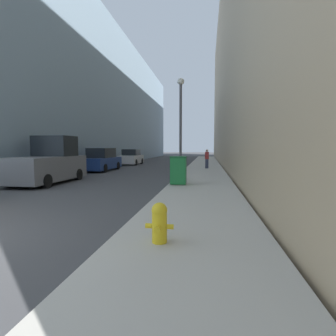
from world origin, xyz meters
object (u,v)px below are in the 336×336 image
at_px(parked_sedan_near, 102,160).
at_px(pedestrian_on_sidewalk, 207,159).
at_px(lamppost, 181,123).
at_px(parked_sedan_far, 131,158).
at_px(fire_hydrant, 159,222).
at_px(trash_bin, 178,170).
at_px(pickup_truck, 48,164).

relative_size(parked_sedan_near, pedestrian_on_sidewalk, 3.03).
distance_m(lamppost, parked_sedan_far, 15.14).
height_order(lamppost, parked_sedan_near, lamppost).
bearing_deg(fire_hydrant, parked_sedan_far, 107.72).
height_order(trash_bin, lamppost, lamppost).
distance_m(trash_bin, pedestrian_on_sidewalk, 9.85).
height_order(pickup_truck, pedestrian_on_sidewalk, pickup_truck).
xyz_separation_m(fire_hydrant, pickup_truck, (-7.43, 8.10, 0.47)).
relative_size(lamppost, pedestrian_on_sidewalk, 3.47).
relative_size(trash_bin, pickup_truck, 0.27).
bearing_deg(lamppost, pickup_truck, -166.69).
height_order(fire_hydrant, parked_sedan_near, parked_sedan_near).
xyz_separation_m(fire_hydrant, lamppost, (-0.63, 9.71, 2.66)).
relative_size(trash_bin, lamppost, 0.24).
relative_size(fire_hydrant, parked_sedan_near, 0.15).
distance_m(parked_sedan_near, pedestrian_on_sidewalk, 8.53).
bearing_deg(trash_bin, pickup_truck, 174.51).
bearing_deg(pickup_truck, trash_bin, -5.49).
xyz_separation_m(fire_hydrant, pedestrian_on_sidewalk, (0.78, 17.19, 0.40)).
xyz_separation_m(trash_bin, pedestrian_on_sidewalk, (1.27, 9.76, 0.11)).
height_order(pickup_truck, parked_sedan_far, pickup_truck).
bearing_deg(parked_sedan_far, parked_sedan_near, -91.55).
bearing_deg(trash_bin, lamppost, 93.56).
bearing_deg(pickup_truck, fire_hydrant, -47.47).
bearing_deg(lamppost, trash_bin, -86.44).
distance_m(parked_sedan_far, pedestrian_on_sidewalk, 10.03).
xyz_separation_m(trash_bin, parked_sedan_near, (-7.08, 8.00, -0.00)).
height_order(fire_hydrant, lamppost, lamppost).
bearing_deg(pickup_truck, parked_sedan_near, 91.13).
bearing_deg(pedestrian_on_sidewalk, pickup_truck, -132.05).
relative_size(lamppost, parked_sedan_near, 1.15).
distance_m(lamppost, pickup_truck, 7.32).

